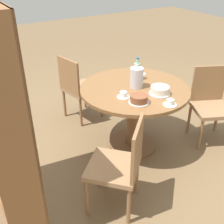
{
  "coord_description": "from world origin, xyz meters",
  "views": [
    {
      "loc": [
        -2.17,
        1.64,
        2.01
      ],
      "look_at": [
        0.0,
        0.29,
        0.53
      ],
      "focal_mm": 45.0,
      "sensor_mm": 36.0,
      "label": 1
    }
  ],
  "objects_px": {
    "cup_a": "(170,103)",
    "coffee_pot": "(137,77)",
    "chair_b": "(120,164)",
    "cake_main": "(160,90)",
    "chair_c": "(211,103)",
    "bookshelf": "(2,124)",
    "cup_b": "(123,95)",
    "water_bottle": "(137,71)",
    "chair_a": "(78,87)",
    "cup_c": "(140,72)",
    "cake_second": "(139,99)"
  },
  "relations": [
    {
      "from": "bookshelf",
      "to": "cup_c",
      "type": "bearing_deg",
      "value": 106.87
    },
    {
      "from": "bookshelf",
      "to": "cup_b",
      "type": "relative_size",
      "value": 13.51
    },
    {
      "from": "cake_second",
      "to": "cup_b",
      "type": "xyz_separation_m",
      "value": [
        0.18,
        0.06,
        -0.01
      ]
    },
    {
      "from": "chair_b",
      "to": "chair_c",
      "type": "bearing_deg",
      "value": 149.53
    },
    {
      "from": "cake_second",
      "to": "cup_c",
      "type": "height_order",
      "value": "cake_second"
    },
    {
      "from": "chair_a",
      "to": "chair_b",
      "type": "bearing_deg",
      "value": 154.62
    },
    {
      "from": "water_bottle",
      "to": "cup_b",
      "type": "xyz_separation_m",
      "value": [
        -0.28,
        0.37,
        -0.08
      ]
    },
    {
      "from": "cake_main",
      "to": "chair_a",
      "type": "bearing_deg",
      "value": 17.91
    },
    {
      "from": "chair_a",
      "to": "chair_c",
      "type": "distance_m",
      "value": 1.66
    },
    {
      "from": "chair_b",
      "to": "cake_main",
      "type": "bearing_deg",
      "value": 165.85
    },
    {
      "from": "chair_b",
      "to": "water_bottle",
      "type": "bearing_deg",
      "value": -175.9
    },
    {
      "from": "cup_a",
      "to": "bookshelf",
      "type": "bearing_deg",
      "value": 80.17
    },
    {
      "from": "chair_c",
      "to": "water_bottle",
      "type": "height_order",
      "value": "water_bottle"
    },
    {
      "from": "chair_c",
      "to": "cup_c",
      "type": "height_order",
      "value": "chair_c"
    },
    {
      "from": "cup_b",
      "to": "coffee_pot",
      "type": "bearing_deg",
      "value": -63.25
    },
    {
      "from": "chair_c",
      "to": "coffee_pot",
      "type": "bearing_deg",
      "value": -176.52
    },
    {
      "from": "coffee_pot",
      "to": "water_bottle",
      "type": "xyz_separation_m",
      "value": [
        0.16,
        -0.12,
        -0.01
      ]
    },
    {
      "from": "chair_a",
      "to": "chair_b",
      "type": "xyz_separation_m",
      "value": [
        -1.57,
        0.38,
        0.0
      ]
    },
    {
      "from": "chair_b",
      "to": "cup_c",
      "type": "distance_m",
      "value": 1.34
    },
    {
      "from": "chair_b",
      "to": "cup_b",
      "type": "distance_m",
      "value": 0.75
    },
    {
      "from": "cake_second",
      "to": "cup_b",
      "type": "distance_m",
      "value": 0.19
    },
    {
      "from": "cake_second",
      "to": "chair_b",
      "type": "bearing_deg",
      "value": 129.67
    },
    {
      "from": "water_bottle",
      "to": "cake_main",
      "type": "relative_size",
      "value": 1.2
    },
    {
      "from": "chair_b",
      "to": "chair_c",
      "type": "distance_m",
      "value": 1.53
    },
    {
      "from": "bookshelf",
      "to": "cake_main",
      "type": "bearing_deg",
      "value": 89.24
    },
    {
      "from": "water_bottle",
      "to": "cake_second",
      "type": "bearing_deg",
      "value": 145.8
    },
    {
      "from": "chair_a",
      "to": "cup_c",
      "type": "distance_m",
      "value": 0.87
    },
    {
      "from": "cake_main",
      "to": "cake_second",
      "type": "relative_size",
      "value": 1.1
    },
    {
      "from": "bookshelf",
      "to": "cup_a",
      "type": "distance_m",
      "value": 1.48
    },
    {
      "from": "cake_second",
      "to": "cup_a",
      "type": "height_order",
      "value": "cake_second"
    },
    {
      "from": "water_bottle",
      "to": "cake_second",
      "type": "xyz_separation_m",
      "value": [
        -0.46,
        0.31,
        -0.07
      ]
    },
    {
      "from": "chair_c",
      "to": "cup_b",
      "type": "bearing_deg",
      "value": -165.72
    },
    {
      "from": "water_bottle",
      "to": "cake_second",
      "type": "height_order",
      "value": "water_bottle"
    },
    {
      "from": "bookshelf",
      "to": "coffee_pot",
      "type": "bearing_deg",
      "value": 99.6
    },
    {
      "from": "bookshelf",
      "to": "water_bottle",
      "type": "relative_size",
      "value": 6.78
    },
    {
      "from": "cup_a",
      "to": "coffee_pot",
      "type": "bearing_deg",
      "value": 3.73
    },
    {
      "from": "chair_c",
      "to": "cake_main",
      "type": "bearing_deg",
      "value": -160.64
    },
    {
      "from": "coffee_pot",
      "to": "water_bottle",
      "type": "distance_m",
      "value": 0.2
    },
    {
      "from": "chair_b",
      "to": "cup_c",
      "type": "bearing_deg",
      "value": -176.86
    },
    {
      "from": "water_bottle",
      "to": "cup_b",
      "type": "bearing_deg",
      "value": 127.27
    },
    {
      "from": "chair_c",
      "to": "coffee_pot",
      "type": "xyz_separation_m",
      "value": [
        0.34,
        0.84,
        0.4
      ]
    },
    {
      "from": "chair_c",
      "to": "cake_main",
      "type": "relative_size",
      "value": 4.05
    },
    {
      "from": "chair_b",
      "to": "cake_second",
      "type": "xyz_separation_m",
      "value": [
        0.38,
        -0.46,
        0.32
      ]
    },
    {
      "from": "chair_c",
      "to": "cup_a",
      "type": "relative_size",
      "value": 6.71
    },
    {
      "from": "chair_a",
      "to": "bookshelf",
      "type": "xyz_separation_m",
      "value": [
        -1.13,
        1.16,
        0.42
      ]
    },
    {
      "from": "chair_a",
      "to": "chair_c",
      "type": "bearing_deg",
      "value": -149.74
    },
    {
      "from": "chair_a",
      "to": "bookshelf",
      "type": "relative_size",
      "value": 0.5
    },
    {
      "from": "chair_a",
      "to": "chair_c",
      "type": "xyz_separation_m",
      "value": [
        -1.23,
        -1.11,
        0.0
      ]
    },
    {
      "from": "water_bottle",
      "to": "chair_b",
      "type": "bearing_deg",
      "value": 137.46
    },
    {
      "from": "bookshelf",
      "to": "cup_b",
      "type": "bearing_deg",
      "value": 95.62
    }
  ]
}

